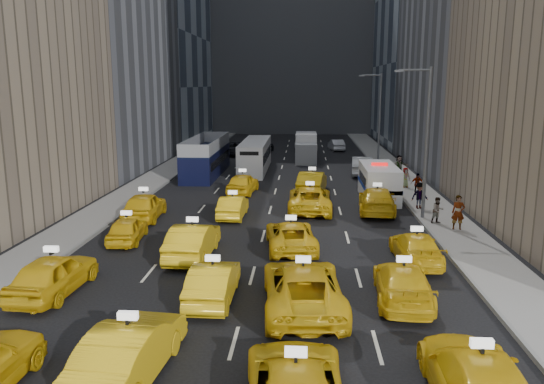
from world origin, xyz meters
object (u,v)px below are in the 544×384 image
(taxi_1, at_px, (130,350))
(box_truck, at_px, (306,148))
(city_bus, at_px, (255,156))
(taxi_3, at_px, (478,381))
(nypd_van, at_px, (379,183))
(pedestrian_0, at_px, (458,212))
(double_decker, at_px, (206,157))

(taxi_1, relative_size, box_truck, 0.76)
(city_bus, relative_size, box_truck, 1.71)
(taxi_3, height_order, box_truck, box_truck)
(taxi_3, bearing_deg, nypd_van, -90.47)
(city_bus, distance_m, pedestrian_0, 24.19)
(taxi_1, bearing_deg, box_truck, -91.04)
(double_decker, xyz_separation_m, pedestrian_0, (17.23, -17.78, -0.52))
(pedestrian_0, bearing_deg, nypd_van, 119.17)
(taxi_3, relative_size, city_bus, 0.50)
(taxi_1, height_order, double_decker, double_decker)
(nypd_van, relative_size, city_bus, 0.56)
(taxi_1, bearing_deg, nypd_van, -107.14)
(double_decker, distance_m, city_bus, 4.89)
(nypd_van, relative_size, pedestrian_0, 3.26)
(taxi_1, xyz_separation_m, taxi_3, (9.15, -0.99, -0.01))
(nypd_van, bearing_deg, city_bus, 123.64)
(double_decker, relative_size, pedestrian_0, 6.04)
(nypd_van, height_order, city_bus, city_bus)
(taxi_3, height_order, double_decker, double_decker)
(taxi_3, bearing_deg, box_truck, -82.86)
(taxi_1, height_order, box_truck, box_truck)
(taxi_1, relative_size, city_bus, 0.44)
(nypd_van, height_order, double_decker, double_decker)
(nypd_van, xyz_separation_m, box_truck, (-5.10, 18.32, 0.25))
(taxi_1, height_order, city_bus, city_bus)
(nypd_van, height_order, pedestrian_0, nypd_van)
(nypd_van, xyz_separation_m, pedestrian_0, (3.20, -8.31, -0.07))
(pedestrian_0, bearing_deg, double_decker, 142.20)
(city_bus, height_order, box_truck, box_truck)
(taxi_3, height_order, city_bus, city_bus)
(nypd_van, distance_m, city_bus, 15.57)
(box_truck, bearing_deg, double_decker, -131.70)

